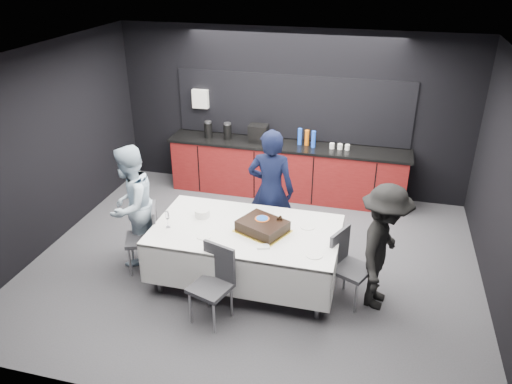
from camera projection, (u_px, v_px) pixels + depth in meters
ground at (254, 263)px, 6.90m from camera, size 6.00×6.00×0.00m
room_shell at (254, 136)px, 6.08m from camera, size 6.04×5.04×2.82m
kitchenette at (286, 166)px, 8.59m from camera, size 4.10×0.64×2.05m
party_table at (246, 238)px, 6.27m from camera, size 2.32×1.32×0.78m
cake_assembly at (263, 226)px, 6.12m from camera, size 0.73×0.68×0.18m
plate_stack at (202, 213)px, 6.47m from camera, size 0.20×0.20×0.10m
loose_plate_near at (204, 236)px, 6.04m from camera, size 0.18×0.18×0.01m
loose_plate_right_a at (308, 227)px, 6.24m from camera, size 0.19×0.19×0.01m
loose_plate_right_b at (314, 255)px, 5.68m from camera, size 0.20×0.20×0.01m
loose_plate_far at (268, 211)px, 6.62m from camera, size 0.18×0.18×0.01m
fork_pile at (263, 247)px, 5.82m from camera, size 0.17×0.13×0.02m
champagne_flute at (167, 216)px, 6.17m from camera, size 0.06×0.06×0.22m
chair_left at (148, 233)px, 6.58m from camera, size 0.55×0.55×0.92m
chair_right at (346, 261)px, 6.00m from camera, size 0.56×0.56×0.92m
chair_near at (214, 278)px, 5.69m from camera, size 0.53×0.53×0.92m
person_center at (271, 191)px, 6.91m from camera, size 0.67×0.45×1.79m
person_left at (131, 206)px, 6.63m from camera, size 0.70×0.86×1.67m
person_right at (383, 248)px, 5.80m from camera, size 0.76×1.11×1.58m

